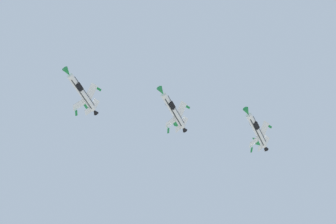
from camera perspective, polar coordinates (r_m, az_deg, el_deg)
name	(u,v)px	position (r m, az deg, el deg)	size (l,w,h in m)	color
fighter_jet_lead	(81,92)	(155.95, -8.35, 1.92)	(6.94, 15.87, 8.01)	silver
fighter_jet_left_wing	(173,110)	(158.90, 0.45, 0.18)	(6.94, 15.87, 8.01)	silver
fighter_jet_right_wing	(256,130)	(164.82, 8.49, -1.72)	(7.34, 15.87, 7.66)	silver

